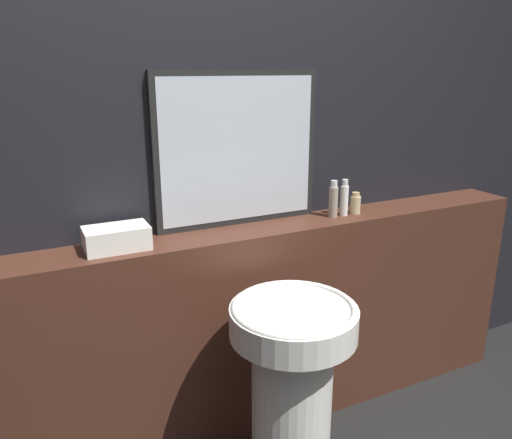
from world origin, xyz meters
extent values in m
cube|color=black|center=(0.00, 1.36, 1.25)|extent=(8.00, 0.06, 2.50)
cube|color=#422319|center=(0.00, 1.21, 0.49)|extent=(2.97, 0.23, 0.98)
cylinder|color=silver|center=(0.01, 0.78, 0.35)|extent=(0.30, 0.30, 0.70)
cylinder|color=silver|center=(0.01, 0.78, 0.76)|extent=(0.47, 0.47, 0.11)
torus|color=silver|center=(0.01, 0.78, 0.81)|extent=(0.45, 0.45, 0.02)
cube|color=black|center=(0.04, 1.31, 1.30)|extent=(0.73, 0.03, 0.65)
cube|color=#B2BCC6|center=(0.04, 1.30, 1.30)|extent=(0.68, 0.02, 0.60)
cube|color=silver|center=(-0.51, 1.21, 1.02)|extent=(0.24, 0.14, 0.09)
cylinder|color=gray|center=(0.46, 1.21, 1.05)|extent=(0.04, 0.04, 0.14)
cylinder|color=silver|center=(0.46, 1.21, 1.13)|extent=(0.03, 0.03, 0.03)
cylinder|color=white|center=(0.52, 1.21, 1.05)|extent=(0.04, 0.04, 0.14)
cylinder|color=silver|center=(0.52, 1.21, 1.13)|extent=(0.03, 0.03, 0.03)
cylinder|color=#C6B284|center=(0.59, 1.21, 1.02)|extent=(0.05, 0.05, 0.08)
cylinder|color=tan|center=(0.59, 1.21, 1.07)|extent=(0.04, 0.04, 0.02)
camera|label=1|loc=(-0.81, -0.60, 1.63)|focal=35.00mm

